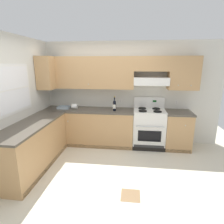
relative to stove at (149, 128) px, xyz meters
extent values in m
plane|color=beige|center=(-1.07, -1.25, -0.48)|extent=(7.04, 7.04, 0.00)
cube|color=olive|center=(-0.39, -1.88, -0.48)|extent=(0.30, 0.30, 0.01)
cube|color=silver|center=(-0.61, 0.37, 0.80)|extent=(4.68, 0.12, 2.55)
cube|color=tan|center=(-1.48, 0.13, 1.32)|extent=(2.15, 0.34, 0.76)
cube|color=tan|center=(0.74, 0.13, 1.32)|extent=(0.68, 0.34, 0.76)
cube|color=tan|center=(0.00, 0.13, 1.53)|extent=(0.80, 0.34, 0.34)
cube|color=white|center=(0.00, 0.09, 1.14)|extent=(0.80, 0.46, 0.17)
cube|color=white|center=(0.00, -0.13, 1.07)|extent=(0.80, 0.03, 0.04)
sphere|color=silver|center=(-1.48, -0.05, 1.06)|extent=(0.02, 0.02, 0.02)
sphere|color=silver|center=(0.60, -0.05, 1.06)|extent=(0.02, 0.02, 0.02)
sphere|color=silver|center=(0.88, -0.05, 1.06)|extent=(0.02, 0.02, 0.02)
cube|color=silver|center=(-0.73, 0.29, 0.60)|extent=(0.08, 0.01, 0.12)
cube|color=silver|center=(-0.73, 0.29, 0.62)|extent=(0.03, 0.00, 0.03)
cube|color=silver|center=(-0.73, 0.29, 0.58)|extent=(0.03, 0.00, 0.03)
cube|color=silver|center=(0.67, 0.29, 0.60)|extent=(0.08, 0.01, 0.12)
cube|color=silver|center=(0.67, 0.29, 0.62)|extent=(0.03, 0.00, 0.03)
cube|color=silver|center=(0.67, 0.29, 0.58)|extent=(0.03, 0.00, 0.03)
cube|color=silver|center=(-2.69, -1.15, 0.80)|extent=(0.12, 4.00, 2.55)
cube|color=white|center=(-2.64, -1.16, 1.07)|extent=(0.04, 1.00, 0.92)
cube|color=white|center=(-2.62, -1.16, 1.07)|extent=(0.01, 0.90, 0.82)
cube|color=white|center=(-2.61, -1.16, 1.07)|extent=(0.01, 0.90, 0.02)
cube|color=tan|center=(-2.45, -0.05, 1.32)|extent=(0.34, 0.64, 0.76)
cube|color=tan|center=(-1.49, -0.01, -0.04)|extent=(2.22, 0.61, 0.87)
cube|color=#51493F|center=(-1.49, -0.01, 0.41)|extent=(2.24, 0.63, 0.04)
cube|color=tan|center=(0.68, -0.01, -0.04)|extent=(0.59, 0.61, 0.87)
cube|color=#51493F|center=(0.68, -0.01, 0.41)|extent=(0.62, 0.63, 0.04)
cube|color=black|center=(-0.81, -0.28, -0.43)|extent=(3.54, 0.06, 0.09)
sphere|color=silver|center=(-1.94, -0.33, 0.20)|extent=(0.03, 0.03, 0.03)
sphere|color=silver|center=(0.77, -0.33, 0.20)|extent=(0.03, 0.03, 0.03)
cube|color=tan|center=(-2.32, -1.26, -0.04)|extent=(0.61, 1.89, 0.87)
cube|color=#51493F|center=(-2.32, -1.26, 0.41)|extent=(0.63, 1.91, 0.04)
cube|color=black|center=(-2.04, -1.26, -0.43)|extent=(0.06, 1.85, 0.09)
cube|color=white|center=(0.00, 0.00, -0.02)|extent=(0.76, 0.58, 0.91)
cube|color=black|center=(0.00, -0.30, -0.10)|extent=(0.53, 0.01, 0.26)
cylinder|color=silver|center=(0.00, -0.32, 0.14)|extent=(0.65, 0.02, 0.02)
cube|color=#333333|center=(0.00, -0.30, -0.38)|extent=(0.70, 0.01, 0.11)
cube|color=white|center=(0.00, 0.00, 0.44)|extent=(0.76, 0.58, 0.02)
cube|color=white|center=(0.00, 0.27, 0.58)|extent=(0.76, 0.04, 0.29)
cube|color=#053F0C|center=(0.13, 0.25, 0.63)|extent=(0.09, 0.01, 0.04)
cylinder|color=black|center=(-0.17, -0.14, 0.46)|extent=(0.19, 0.19, 0.02)
cylinder|color=black|center=(-0.17, -0.14, 0.45)|extent=(0.07, 0.07, 0.01)
cylinder|color=black|center=(0.17, -0.14, 0.46)|extent=(0.19, 0.19, 0.02)
cylinder|color=black|center=(0.17, -0.14, 0.45)|extent=(0.07, 0.07, 0.01)
cylinder|color=black|center=(-0.17, 0.14, 0.46)|extent=(0.19, 0.19, 0.02)
cylinder|color=black|center=(-0.17, 0.14, 0.45)|extent=(0.07, 0.07, 0.01)
cylinder|color=black|center=(0.17, 0.14, 0.46)|extent=(0.19, 0.19, 0.02)
cylinder|color=black|center=(0.17, 0.14, 0.45)|extent=(0.07, 0.07, 0.01)
cylinder|color=white|center=(-0.21, 0.25, 0.55)|extent=(0.04, 0.02, 0.04)
cylinder|color=white|center=(-0.07, 0.25, 0.55)|extent=(0.04, 0.02, 0.04)
cylinder|color=white|center=(0.07, 0.25, 0.55)|extent=(0.04, 0.02, 0.04)
cylinder|color=white|center=(0.21, 0.25, 0.55)|extent=(0.04, 0.02, 0.04)
cylinder|color=black|center=(-0.84, -0.08, 0.55)|extent=(0.07, 0.07, 0.23)
cone|color=black|center=(-0.84, -0.08, 0.68)|extent=(0.07, 0.07, 0.04)
cylinder|color=black|center=(-0.84, -0.08, 0.74)|extent=(0.03, 0.03, 0.09)
cylinder|color=gold|center=(-0.84, -0.08, 0.78)|extent=(0.03, 0.03, 0.02)
cube|color=silver|center=(-0.84, -0.12, 0.54)|extent=(0.06, 0.00, 0.10)
cube|color=#9EADB7|center=(-2.15, 0.01, 0.44)|extent=(0.24, 0.18, 0.02)
cube|color=#9EADB7|center=(-2.15, -0.09, 0.46)|extent=(0.30, 0.01, 0.06)
cube|color=#9EADB7|center=(-2.15, 0.11, 0.46)|extent=(0.30, 0.01, 0.06)
cube|color=#9EADB7|center=(-2.29, 0.01, 0.46)|extent=(0.01, 0.19, 0.06)
cube|color=#9EADB7|center=(-2.01, 0.01, 0.46)|extent=(0.01, 0.19, 0.06)
cylinder|color=white|center=(-1.86, 0.00, 0.50)|extent=(0.13, 0.13, 0.13)
cylinder|color=#9E7A51|center=(-1.93, 0.00, 0.50)|extent=(0.01, 0.04, 0.04)
camera|label=1|loc=(-0.39, -4.38, 1.52)|focal=29.58mm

